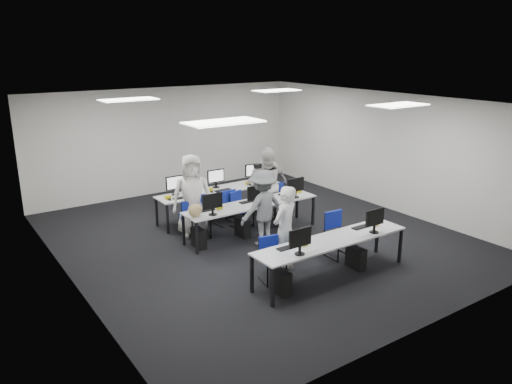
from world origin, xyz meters
TOP-DOWN VIEW (x-y plane):
  - room at (0.00, 0.00)m, footprint 9.00×9.02m
  - ceiling_panels at (0.00, 0.00)m, footprint 5.20×4.60m
  - desk_front at (0.00, -2.40)m, footprint 3.20×0.70m
  - desk_mid at (0.00, 0.20)m, footprint 3.20×0.70m
  - desk_back at (0.00, 1.60)m, footprint 3.20×0.70m
  - equipment_front at (-0.19, -2.42)m, footprint 2.51×0.41m
  - equipment_mid at (-0.19, 0.18)m, footprint 2.91×0.41m
  - equipment_back at (0.19, 1.62)m, footprint 2.91×0.41m
  - chair_0 at (-1.00, -1.94)m, footprint 0.48×0.51m
  - chair_1 at (0.76, -1.80)m, footprint 0.47×0.50m
  - chair_2 at (-0.99, 0.79)m, footprint 0.59×0.62m
  - chair_3 at (0.09, 0.78)m, footprint 0.52×0.55m
  - chair_4 at (1.06, 0.87)m, footprint 0.49×0.53m
  - chair_5 at (-1.14, 1.04)m, footprint 0.51×0.54m
  - chair_6 at (-0.15, 1.15)m, footprint 0.44×0.47m
  - chair_7 at (1.21, 1.04)m, footprint 0.52×0.55m
  - handbag at (-1.45, 0.11)m, footprint 0.39×0.31m
  - student_0 at (-0.56, -1.73)m, footprint 0.70×0.57m
  - student_1 at (0.92, 0.93)m, footprint 0.86×0.68m
  - student_2 at (-1.09, 0.94)m, footprint 1.05×0.86m
  - student_3 at (0.99, 1.01)m, footprint 1.11×0.67m
  - photographer at (-0.13, -0.40)m, footprint 1.08×0.64m
  - dslr_camera at (-0.13, -0.22)m, footprint 0.15×0.18m

SIDE VIEW (x-z plane):
  - chair_0 at x=-1.00m, z-range -0.15..0.66m
  - chair_5 at x=-1.14m, z-range -0.15..0.67m
  - chair_3 at x=0.09m, z-range -0.15..0.68m
  - chair_7 at x=1.21m, z-range -0.16..0.71m
  - chair_6 at x=-0.15m, z-range -0.16..0.71m
  - chair_2 at x=-0.99m, z-range -0.17..0.74m
  - chair_1 at x=0.76m, z-range -0.17..0.74m
  - chair_4 at x=1.06m, z-range -0.17..0.77m
  - equipment_mid at x=-0.19m, z-range -0.24..0.95m
  - equipment_back at x=0.19m, z-range -0.24..0.95m
  - equipment_front at x=-0.19m, z-range -0.24..0.95m
  - desk_front at x=0.00m, z-range 0.32..1.05m
  - desk_mid at x=0.00m, z-range 0.32..1.05m
  - desk_back at x=0.00m, z-range 0.32..1.05m
  - photographer at x=-0.13m, z-range 0.00..1.64m
  - student_0 at x=-0.56m, z-range 0.00..1.67m
  - student_1 at x=0.92m, z-range 0.00..1.71m
  - handbag at x=-1.45m, z-range 0.73..1.00m
  - student_3 at x=0.99m, z-range 0.00..1.76m
  - student_2 at x=-1.09m, z-range 0.00..1.84m
  - room at x=0.00m, z-range 0.00..3.00m
  - dslr_camera at x=-0.13m, z-range 1.64..1.74m
  - ceiling_panels at x=0.00m, z-range 2.98..2.99m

